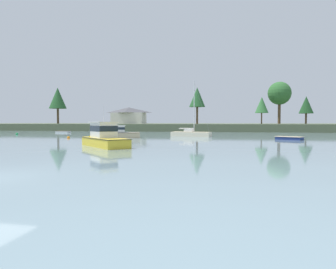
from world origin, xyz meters
name	(u,v)px	position (x,y,z in m)	size (l,w,h in m)	color
far_shore_bank	(201,127)	(0.00, 87.43, 0.96)	(164.17, 46.66, 1.92)	#4C563D
cruiser_yellow	(102,140)	(-2.80, 17.56, 0.59)	(7.51, 7.56, 4.94)	gold
sailboat_cream	(191,135)	(3.21, 40.19, 0.22)	(7.03, 3.33, 9.83)	beige
dinghy_white	(63,132)	(-27.53, 51.93, 0.14)	(3.50, 1.97, 0.57)	white
dinghy_navy	(289,139)	(17.75, 33.35, 0.15)	(3.87, 3.24, 0.61)	navy
cruiser_sand	(116,135)	(-7.46, 33.33, 0.41)	(7.05, 4.15, 3.68)	tan
mooring_buoy_green	(17,134)	(-31.13, 41.23, 0.09)	(0.51, 0.51, 0.56)	#1E8C47
mooring_buoy_orange	(68,138)	(-14.02, 30.66, 0.08)	(0.44, 0.44, 0.49)	orange
shore_tree_center	(306,105)	(31.74, 88.93, 7.60)	(4.25, 4.25, 8.33)	brown
shore_tree_far_left	(279,94)	(23.00, 81.60, 10.56)	(6.53, 6.53, 11.99)	brown
shore_tree_center_left	(197,97)	(0.65, 71.38, 9.03)	(4.28, 4.28, 9.81)	brown
shore_tree_center_right	(58,98)	(-45.98, 79.94, 10.19)	(5.56, 5.56, 11.74)	brown
shore_tree_inland_a	(262,105)	(17.92, 78.56, 7.20)	(3.65, 3.65, 7.54)	brown
cottage_behind_trees	(129,115)	(-26.20, 92.98, 4.87)	(12.26, 6.52, 5.71)	silver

